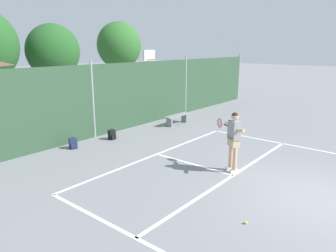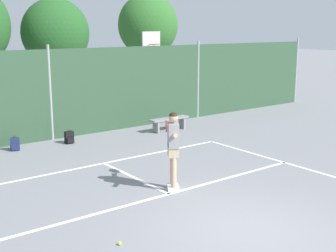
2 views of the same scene
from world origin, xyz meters
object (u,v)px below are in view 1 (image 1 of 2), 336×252
at_px(backpack_navy, 73,144).
at_px(courtside_bench, 177,117).
at_px(tennis_player, 234,137).
at_px(basketball_hoop, 149,72).
at_px(backpack_black, 112,135).
at_px(tennis_ball, 246,222).

bearing_deg(backpack_navy, courtside_bench, -7.35).
relative_size(tennis_player, backpack_navy, 4.01).
bearing_deg(basketball_hoop, tennis_player, -122.08).
height_order(basketball_hoop, backpack_black, basketball_hoop).
bearing_deg(tennis_ball, tennis_player, 33.85).
height_order(basketball_hoop, backpack_navy, basketball_hoop).
relative_size(backpack_navy, backpack_black, 1.00).
height_order(tennis_player, backpack_navy, tennis_player).
relative_size(basketball_hoop, tennis_ball, 53.79).
bearing_deg(tennis_ball, basketball_hoop, 52.23).
bearing_deg(tennis_player, basketball_hoop, 57.92).
xyz_separation_m(tennis_player, tennis_ball, (-2.48, -1.66, -1.08)).
relative_size(basketball_hoop, tennis_player, 1.91).
relative_size(tennis_player, courtside_bench, 1.16).
bearing_deg(tennis_player, tennis_ball, -146.15).
xyz_separation_m(basketball_hoop, tennis_player, (-5.04, -8.05, -1.20)).
xyz_separation_m(basketball_hoop, backpack_black, (-5.09, -2.55, -2.12)).
distance_m(tennis_player, backpack_black, 5.57).
distance_m(basketball_hoop, backpack_navy, 7.51).
bearing_deg(backpack_navy, basketball_hoop, 18.97).
bearing_deg(courtside_bench, backpack_navy, 172.65).
bearing_deg(courtside_bench, backpack_black, 172.47).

